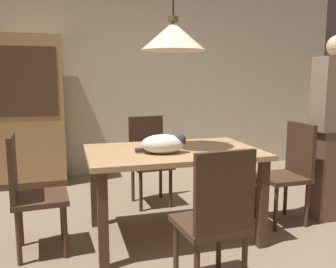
# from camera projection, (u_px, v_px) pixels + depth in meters

# --- Properties ---
(ground) EXTENTS (10.00, 10.00, 0.00)m
(ground) POSITION_uv_depth(u_px,v_px,m) (191.00, 256.00, 2.68)
(ground) COLOR #847056
(back_wall) EXTENTS (6.40, 0.10, 2.90)m
(back_wall) POSITION_uv_depth(u_px,v_px,m) (129.00, 70.00, 4.98)
(back_wall) COLOR beige
(back_wall) RESTS_ON ground
(dining_table) EXTENTS (1.40, 0.90, 0.75)m
(dining_table) POSITION_uv_depth(u_px,v_px,m) (173.00, 162.00, 2.94)
(dining_table) COLOR tan
(dining_table) RESTS_ON ground
(chair_near_front) EXTENTS (0.43, 0.43, 0.93)m
(chair_near_front) POSITION_uv_depth(u_px,v_px,m) (216.00, 216.00, 2.13)
(chair_near_front) COLOR #472D1E
(chair_near_front) RESTS_ON ground
(chair_right_side) EXTENTS (0.41, 0.41, 0.93)m
(chair_right_side) POSITION_uv_depth(u_px,v_px,m) (290.00, 168.00, 3.27)
(chair_right_side) COLOR #472D1E
(chair_right_side) RESTS_ON ground
(chair_far_back) EXTENTS (0.43, 0.43, 0.93)m
(chair_far_back) POSITION_uv_depth(u_px,v_px,m) (149.00, 156.00, 3.80)
(chair_far_back) COLOR #472D1E
(chair_far_back) RESTS_ON ground
(chair_left_side) EXTENTS (0.43, 0.43, 0.93)m
(chair_left_side) POSITION_uv_depth(u_px,v_px,m) (29.00, 189.00, 2.66)
(chair_left_side) COLOR #472D1E
(chair_left_side) RESTS_ON ground
(cat_sleeping) EXTENTS (0.39, 0.26, 0.16)m
(cat_sleeping) POSITION_uv_depth(u_px,v_px,m) (164.00, 144.00, 2.78)
(cat_sleeping) COLOR silver
(cat_sleeping) RESTS_ON dining_table
(pendant_lamp) EXTENTS (0.52, 0.52, 1.30)m
(pendant_lamp) POSITION_uv_depth(u_px,v_px,m) (173.00, 36.00, 2.79)
(pendant_lamp) COLOR beige
(hutch_bookcase) EXTENTS (1.12, 0.45, 1.85)m
(hutch_bookcase) POSITION_uv_depth(u_px,v_px,m) (18.00, 115.00, 4.36)
(hutch_bookcase) COLOR #A87A4C
(hutch_bookcase) RESTS_ON ground
(person_standing) EXTENTS (0.36, 0.22, 1.72)m
(person_standing) POSITION_uv_depth(u_px,v_px,m) (332.00, 129.00, 3.29)
(person_standing) COLOR brown
(person_standing) RESTS_ON ground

